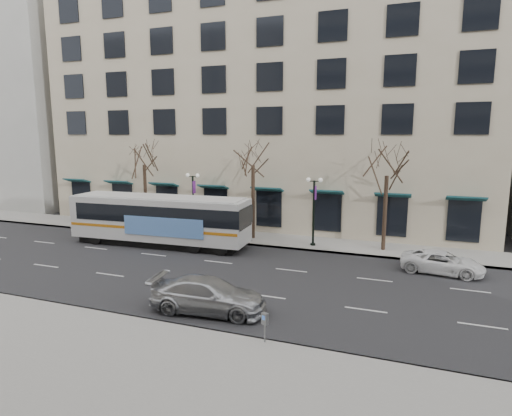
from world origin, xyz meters
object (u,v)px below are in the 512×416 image
at_px(tree_far_right, 388,162).
at_px(pay_station, 265,321).
at_px(tree_far_mid, 253,153).
at_px(white_pickup, 442,262).
at_px(lamp_post_left, 193,201).
at_px(silver_car, 208,295).
at_px(lamp_post_right, 314,208).
at_px(city_bus, 160,219).
at_px(tree_far_left, 144,154).

height_order(tree_far_right, pay_station, tree_far_right).
distance_m(tree_far_mid, white_pickup, 15.53).
relative_size(tree_far_right, pay_station, 6.63).
bearing_deg(lamp_post_left, silver_car, -58.96).
relative_size(lamp_post_right, city_bus, 0.37).
xyz_separation_m(lamp_post_left, lamp_post_right, (10.00, 0.00, 0.00)).
bearing_deg(lamp_post_right, pay_station, -84.10).
distance_m(white_pickup, pay_station, 14.20).
relative_size(tree_far_left, silver_car, 1.50).
height_order(lamp_post_left, silver_car, lamp_post_left).
bearing_deg(pay_station, tree_far_left, 160.47).
height_order(lamp_post_right, pay_station, lamp_post_right).
bearing_deg(pay_station, white_pickup, 84.61).
distance_m(tree_far_right, city_bus, 17.03).
distance_m(lamp_post_right, city_bus, 11.52).
distance_m(tree_far_right, lamp_post_right, 6.11).
distance_m(lamp_post_left, city_bus, 3.63).
height_order(tree_far_mid, pay_station, tree_far_mid).
bearing_deg(silver_car, city_bus, 36.18).
bearing_deg(tree_far_right, silver_car, -116.81).
distance_m(tree_far_mid, lamp_post_left, 6.40).
height_order(silver_car, white_pickup, silver_car).
bearing_deg(pay_station, lamp_post_right, 120.48).
distance_m(city_bus, white_pickup, 19.73).
height_order(tree_far_mid, lamp_post_right, tree_far_mid).
height_order(lamp_post_right, white_pickup, lamp_post_right).
bearing_deg(city_bus, pay_station, -46.94).
relative_size(tree_far_mid, pay_station, 7.03).
bearing_deg(lamp_post_left, tree_far_mid, 6.85).
bearing_deg(lamp_post_right, tree_far_left, 177.71).
height_order(tree_far_left, tree_far_right, tree_far_left).
xyz_separation_m(silver_car, pay_station, (3.62, -2.23, 0.22)).
distance_m(tree_far_left, silver_car, 19.90).
bearing_deg(tree_far_mid, tree_far_left, -180.00).
bearing_deg(tree_far_left, silver_car, -46.87).
height_order(lamp_post_right, city_bus, lamp_post_right).
distance_m(tree_far_right, white_pickup, 7.83).
relative_size(city_bus, pay_station, 11.48).
bearing_deg(tree_far_right, lamp_post_right, -173.15).
xyz_separation_m(city_bus, silver_car, (8.97, -9.89, -1.24)).
height_order(tree_far_mid, city_bus, tree_far_mid).
distance_m(lamp_post_left, silver_car, 15.63).
height_order(silver_car, pay_station, silver_car).
relative_size(tree_far_left, lamp_post_right, 1.60).
xyz_separation_m(lamp_post_right, white_pickup, (8.70, -3.20, -2.28)).
distance_m(tree_far_right, silver_car, 16.52).
relative_size(tree_far_left, lamp_post_left, 1.60).
xyz_separation_m(tree_far_right, lamp_post_right, (-4.99, -0.60, -3.48)).
bearing_deg(white_pickup, tree_far_mid, 81.07).
bearing_deg(lamp_post_right, city_bus, -162.92).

